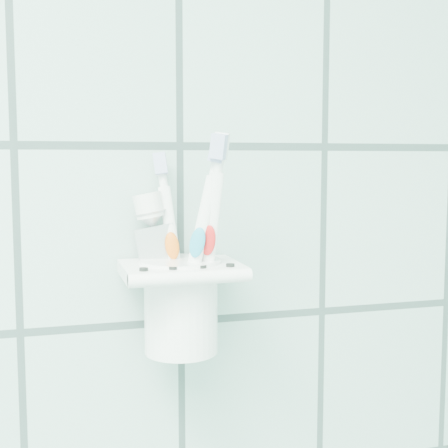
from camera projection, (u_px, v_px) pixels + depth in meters
name	position (u px, v px, depth m)	size (l,w,h in m)	color
holder_bracket	(181.00, 271.00, 0.62)	(0.12, 0.10, 0.04)	white
cup	(181.00, 302.00, 0.63)	(0.08, 0.08, 0.09)	white
toothbrush_pink	(186.00, 248.00, 0.61)	(0.03, 0.05, 0.20)	white
toothbrush_blue	(175.00, 241.00, 0.61)	(0.05, 0.03, 0.21)	white
toothbrush_orange	(198.00, 238.00, 0.62)	(0.03, 0.04, 0.21)	white
toothpaste_tube	(175.00, 255.00, 0.63)	(0.06, 0.04, 0.16)	silver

